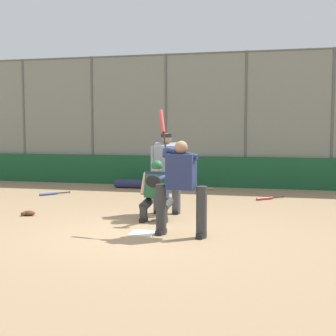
% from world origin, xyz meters
% --- Properties ---
extents(ground_plane, '(160.00, 160.00, 0.00)m').
position_xyz_m(ground_plane, '(0.00, 0.00, 0.00)').
color(ground_plane, '#9E7F5B').
extents(home_plate_marker, '(0.43, 0.43, 0.01)m').
position_xyz_m(home_plate_marker, '(0.00, 0.00, 0.01)').
color(home_plate_marker, white).
rests_on(home_plate_marker, ground_plane).
extents(backstop_fence, '(17.39, 0.08, 4.10)m').
position_xyz_m(backstop_fence, '(0.00, -6.68, 2.14)').
color(backstop_fence, '#515651').
rests_on(backstop_fence, ground_plane).
extents(padding_wall, '(16.97, 0.18, 0.92)m').
position_xyz_m(padding_wall, '(0.00, -6.58, 0.46)').
color(padding_wall, '#19512D').
rests_on(padding_wall, ground_plane).
extents(bleachers_beyond, '(12.12, 2.50, 1.48)m').
position_xyz_m(bleachers_beyond, '(2.19, -9.18, 0.48)').
color(bleachers_beyond, slate).
rests_on(bleachers_beyond, ground_plane).
extents(batter_at_plate, '(0.96, 0.70, 2.13)m').
position_xyz_m(batter_at_plate, '(-0.67, 0.04, 0.87)').
color(batter_at_plate, '#333333').
rests_on(batter_at_plate, ground_plane).
extents(catcher_behind_plate, '(0.62, 0.73, 1.18)m').
position_xyz_m(catcher_behind_plate, '(0.06, -1.11, 0.61)').
color(catcher_behind_plate, '#333333').
rests_on(catcher_behind_plate, ground_plane).
extents(umpire_home, '(0.69, 0.46, 1.70)m').
position_xyz_m(umpire_home, '(0.03, -1.86, 0.91)').
color(umpire_home, '#4C4C51').
rests_on(umpire_home, ground_plane).
extents(spare_bat_near_backstop, '(0.82, 0.33, 0.07)m').
position_xyz_m(spare_bat_near_backstop, '(-0.09, -5.78, 0.03)').
color(spare_bat_near_backstop, black).
rests_on(spare_bat_near_backstop, ground_plane).
extents(spare_bat_by_padding, '(0.58, 0.73, 0.07)m').
position_xyz_m(spare_bat_by_padding, '(3.73, -3.81, 0.03)').
color(spare_bat_by_padding, black).
rests_on(spare_bat_by_padding, ground_plane).
extents(spare_bat_first_base_side, '(0.68, 0.64, 0.07)m').
position_xyz_m(spare_bat_first_base_side, '(-1.96, -4.34, 0.03)').
color(spare_bat_first_base_side, black).
rests_on(spare_bat_first_base_side, ground_plane).
extents(fielding_glove_on_dirt, '(0.28, 0.21, 0.10)m').
position_xyz_m(fielding_glove_on_dirt, '(2.77, -0.99, 0.05)').
color(fielding_glove_on_dirt, '#56331E').
rests_on(fielding_glove_on_dirt, ground_plane).
extents(equipment_bag_dugout_side, '(1.32, 0.26, 0.26)m').
position_xyz_m(equipment_bag_dugout_side, '(1.96, -5.68, 0.13)').
color(equipment_bag_dugout_side, navy).
rests_on(equipment_bag_dugout_side, ground_plane).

